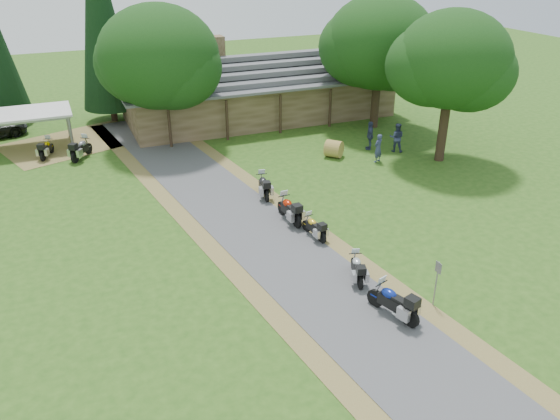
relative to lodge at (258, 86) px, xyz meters
name	(u,v)px	position (x,y,z in m)	size (l,w,h in m)	color
ground	(330,296)	(-6.00, -24.00, -2.45)	(120.00, 120.00, 0.00)	#295016
driveway	(279,251)	(-6.50, -20.00, -2.45)	(46.00, 46.00, 0.00)	#49494C
lodge	(258,86)	(0.00, 0.00, 0.00)	(21.40, 9.40, 4.90)	brown
carport	(28,130)	(-16.74, -0.98, -1.21)	(5.70, 3.80, 2.47)	silver
motorcycle_row_a	(393,300)	(-4.46, -26.02, -1.74)	(2.07, 0.67, 1.42)	navy
motorcycle_row_b	(357,267)	(-4.45, -23.37, -1.87)	(1.70, 0.56, 1.16)	#B7BABF
motorcycle_row_c	(314,226)	(-4.52, -19.46, -1.88)	(1.66, 0.54, 1.13)	gold
motorcycle_row_d	(289,208)	(-4.93, -17.49, -1.75)	(2.05, 0.67, 1.40)	#B41F06
motorcycle_row_e	(264,185)	(-5.03, -14.23, -1.79)	(1.92, 0.63, 1.31)	black
motorcycle_carport_a	(46,148)	(-15.80, -3.26, -1.82)	(1.85, 0.60, 1.26)	#C2A300
motorcycle_carport_b	(81,148)	(-13.74, -4.37, -1.74)	(2.08, 0.68, 1.42)	slate
person_a	(378,146)	(3.43, -12.18, -1.38)	(0.61, 0.44, 2.13)	navy
person_b	(397,135)	(5.55, -11.03, -1.32)	(0.64, 0.46, 2.27)	navy
person_c	(370,133)	(4.17, -9.97, -1.32)	(0.64, 0.46, 2.26)	navy
hay_bale	(334,149)	(1.29, -10.36, -1.90)	(1.10, 1.10, 1.01)	olive
sign_post	(436,284)	(-2.62, -26.06, -1.48)	(0.35, 0.06, 1.93)	gray
oak_lodge_left	(160,74)	(-8.13, -3.61, 2.28)	(7.83, 7.83, 9.46)	#103510
oak_lodge_right	(379,60)	(7.03, -5.84, 2.51)	(7.76, 7.76, 9.92)	#103510
oak_driveway	(450,80)	(7.24, -13.43, 2.64)	(6.79, 6.79, 10.18)	#103510
cedar_near	(101,24)	(-10.74, 3.26, 4.75)	(4.20, 4.20, 14.40)	black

